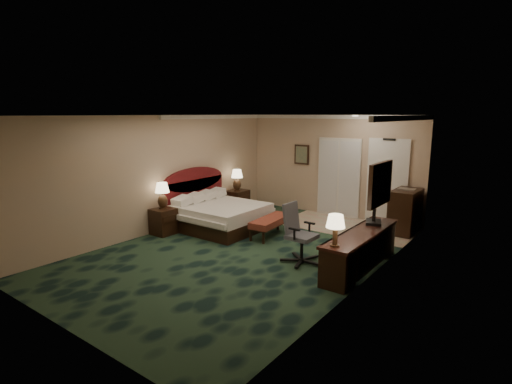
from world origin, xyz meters
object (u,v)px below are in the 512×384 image
Objects in this scene: bed at (221,217)px; desk at (361,250)px; lamp_near at (162,196)px; lamp_far at (237,180)px; nightstand_near at (164,221)px; minibar at (405,211)px; nightstand_far at (237,201)px; desk_chair at (302,234)px; tv at (375,205)px; bed_bench at (271,227)px.

desk reaches higher than bed.
lamp_near is 0.25× the size of desk.
lamp_near is 1.00× the size of lamp_far.
lamp_far is at bearing 89.03° from nightstand_near.
minibar is (4.44, 3.40, -0.39)m from lamp_near.
nightstand_far is 4.19m from desk_chair.
bed is at bearing 53.93° from nightstand_near.
lamp_near is at bearing -171.44° from desk.
bed is at bearing 165.25° from desk_chair.
minibar is (4.42, 0.73, 0.20)m from nightstand_far.
lamp_near is at bearing -173.38° from desk_chair.
lamp_far is at bearing -56.56° from nightstand_far.
tv is (3.64, 0.23, 0.75)m from bed.
bed is 4.31m from minibar.
desk is at bearing 8.50° from nightstand_near.
bed is 1.86× the size of minibar.
lamp_far is 4.86m from desk.
lamp_near is 2.61m from lamp_far.
bed is 1.32m from bed_bench.
bed is 3.18× the size of nightstand_near.
desk reaches higher than bed_bench.
tv reaches higher than bed_bench.
lamp_far is at bearing 147.68° from desk_chair.
bed_bench is (2.05, -1.30, -0.70)m from lamp_far.
lamp_near reaches higher than desk_chair.
bed_bench is at bearing 31.94° from nightstand_near.
tv reaches higher than nightstand_near.
nightstand_far is 0.26× the size of desk.
desk is at bearing -6.49° from bed.
desk is (4.46, 0.67, 0.05)m from nightstand_near.
minibar is (3.63, 2.30, 0.21)m from bed.
bed reaches higher than nightstand_near.
bed is at bearing -63.76° from lamp_far.
minibar reaches higher than nightstand_near.
desk_chair reaches higher than nightstand_near.
desk_chair is (-0.97, -1.02, -0.49)m from tv.
nightstand_far is 0.66× the size of tv.
bed_bench is at bearing 164.96° from desk.
tv reaches higher than nightstand_far.
lamp_far reaches higher than nightstand_far.
bed is at bearing -147.61° from minibar.
lamp_near is 0.65× the size of tv.
desk_chair is at bearing -159.92° from desk.
nightstand_far is at bearing 141.91° from bed_bench.
minibar is at bearing 32.39° from bed.
lamp_near reaches higher than bed.
desk_chair is at bearing -34.22° from nightstand_far.
desk_chair is 3.23m from minibar.
tv is at bearing 16.57° from nightstand_near.
lamp_near reaches higher than bed_bench.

